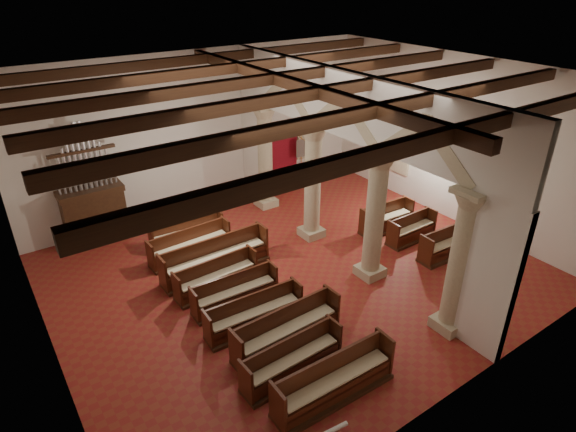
# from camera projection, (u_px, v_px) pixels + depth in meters

# --- Properties ---
(floor) EXTENTS (14.00, 14.00, 0.00)m
(floor) POSITION_uv_depth(u_px,v_px,m) (295.00, 271.00, 15.19)
(floor) COLOR maroon
(floor) RESTS_ON ground
(ceiling) EXTENTS (14.00, 14.00, 0.00)m
(ceiling) POSITION_uv_depth(u_px,v_px,m) (296.00, 78.00, 12.42)
(ceiling) COLOR #312110
(ceiling) RESTS_ON wall_back
(wall_back) EXTENTS (14.00, 0.02, 6.00)m
(wall_back) POSITION_uv_depth(u_px,v_px,m) (203.00, 132.00, 18.18)
(wall_back) COLOR silver
(wall_back) RESTS_ON floor
(wall_front) EXTENTS (14.00, 0.02, 6.00)m
(wall_front) POSITION_uv_depth(u_px,v_px,m) (473.00, 285.00, 9.44)
(wall_front) COLOR silver
(wall_front) RESTS_ON floor
(wall_left) EXTENTS (0.02, 12.00, 6.00)m
(wall_left) POSITION_uv_depth(u_px,v_px,m) (29.00, 259.00, 10.27)
(wall_left) COLOR silver
(wall_left) RESTS_ON floor
(wall_right) EXTENTS (0.02, 12.00, 6.00)m
(wall_right) POSITION_uv_depth(u_px,v_px,m) (453.00, 140.00, 17.35)
(wall_right) COLOR silver
(wall_right) RESTS_ON floor
(ceiling_beams) EXTENTS (13.80, 11.80, 0.30)m
(ceiling_beams) POSITION_uv_depth(u_px,v_px,m) (296.00, 85.00, 12.50)
(ceiling_beams) COLOR #3A2312
(ceiling_beams) RESTS_ON wall_back
(arcade) EXTENTS (0.90, 11.90, 6.00)m
(arcade) POSITION_uv_depth(u_px,v_px,m) (344.00, 153.00, 14.46)
(arcade) COLOR #B7AD88
(arcade) RESTS_ON floor
(window_right_a) EXTENTS (0.03, 1.00, 2.20)m
(window_right_a) POSITION_uv_depth(u_px,v_px,m) (484.00, 173.00, 16.61)
(window_right_a) COLOR #357857
(window_right_a) RESTS_ON wall_right
(window_right_b) EXTENTS (0.03, 1.00, 2.20)m
(window_right_b) POSITION_uv_depth(u_px,v_px,m) (399.00, 142.00, 19.53)
(window_right_b) COLOR #357857
(window_right_b) RESTS_ON wall_right
(window_back) EXTENTS (1.00, 0.03, 2.20)m
(window_back) POSITION_uv_depth(u_px,v_px,m) (309.00, 130.00, 21.06)
(window_back) COLOR #357857
(window_back) RESTS_ON wall_back
(pipe_organ) EXTENTS (2.10, 0.85, 4.40)m
(pipe_organ) POSITION_uv_depth(u_px,v_px,m) (93.00, 205.00, 16.29)
(pipe_organ) COLOR #3A2312
(pipe_organ) RESTS_ON floor
(lectern) EXTENTS (0.66, 0.70, 1.38)m
(lectern) POSITION_uv_depth(u_px,v_px,m) (180.00, 218.00, 17.19)
(lectern) COLOR #361F11
(lectern) RESTS_ON floor
(dossal_curtain) EXTENTS (1.80, 0.07, 2.17)m
(dossal_curtain) POSITION_uv_depth(u_px,v_px,m) (281.00, 159.00, 20.74)
(dossal_curtain) COLOR maroon
(dossal_curtain) RESTS_ON floor
(processional_banner) EXTENTS (0.49, 0.63, 2.18)m
(processional_banner) POSITION_uv_depth(u_px,v_px,m) (301.00, 167.00, 21.00)
(processional_banner) COLOR #3A2312
(processional_banner) RESTS_ON floor
(hymnal_box_a) EXTENTS (0.42, 0.37, 0.36)m
(hymnal_box_a) POSITION_uv_depth(u_px,v_px,m) (364.00, 368.00, 11.16)
(hymnal_box_a) COLOR navy
(hymnal_box_a) RESTS_ON floor
(hymnal_box_b) EXTENTS (0.42, 0.37, 0.37)m
(hymnal_box_b) POSITION_uv_depth(u_px,v_px,m) (309.00, 328.00, 12.39)
(hymnal_box_b) COLOR navy
(hymnal_box_b) RESTS_ON floor
(hymnal_box_c) EXTENTS (0.39, 0.33, 0.36)m
(hymnal_box_c) POSITION_uv_depth(u_px,v_px,m) (268.00, 304.00, 13.26)
(hymnal_box_c) COLOR navy
(hymnal_box_c) RESTS_ON floor
(tube_heater_b) EXTENTS (0.85, 0.21, 0.09)m
(tube_heater_b) POSITION_uv_depth(u_px,v_px,m) (341.00, 361.00, 11.52)
(tube_heater_b) COLOR white
(tube_heater_b) RESTS_ON floor
(nave_pew_0) EXTENTS (3.02, 0.78, 1.07)m
(nave_pew_0) POSITION_uv_depth(u_px,v_px,m) (334.00, 385.00, 10.61)
(nave_pew_0) COLOR #3A2312
(nave_pew_0) RESTS_ON floor
(nave_pew_1) EXTENTS (2.62, 0.74, 0.99)m
(nave_pew_1) POSITION_uv_depth(u_px,v_px,m) (292.00, 364.00, 11.21)
(nave_pew_1) COLOR #3A2312
(nave_pew_1) RESTS_ON floor
(nave_pew_2) EXTENTS (3.00, 0.83, 1.10)m
(nave_pew_2) POSITION_uv_depth(u_px,v_px,m) (287.00, 334.00, 12.05)
(nave_pew_2) COLOR #3A2312
(nave_pew_2) RESTS_ON floor
(nave_pew_3) EXTENTS (2.74, 0.77, 0.97)m
(nave_pew_3) POSITION_uv_depth(u_px,v_px,m) (255.00, 317.00, 12.71)
(nave_pew_3) COLOR #3A2312
(nave_pew_3) RESTS_ON floor
(nave_pew_4) EXTENTS (2.54, 0.72, 0.96)m
(nave_pew_4) POSITION_uv_depth(u_px,v_px,m) (235.00, 296.00, 13.54)
(nave_pew_4) COLOR #3A2312
(nave_pew_4) RESTS_ON floor
(nave_pew_5) EXTENTS (2.59, 0.74, 0.97)m
(nave_pew_5) POSITION_uv_depth(u_px,v_px,m) (217.00, 280.00, 14.21)
(nave_pew_5) COLOR #3A2312
(nave_pew_5) RESTS_ON floor
(nave_pew_6) EXTENTS (3.52, 0.79, 1.14)m
(nave_pew_6) POSITION_uv_depth(u_px,v_px,m) (216.00, 262.00, 14.99)
(nave_pew_6) COLOR #3A2312
(nave_pew_6) RESTS_ON floor
(nave_pew_7) EXTENTS (2.80, 0.78, 0.99)m
(nave_pew_7) POSITION_uv_depth(u_px,v_px,m) (191.00, 248.00, 15.79)
(nave_pew_7) COLOR #3A2312
(nave_pew_7) RESTS_ON floor
(nave_pew_8) EXTENTS (2.57, 0.79, 0.95)m
(nave_pew_8) POSITION_uv_depth(u_px,v_px,m) (188.00, 236.00, 16.55)
(nave_pew_8) COLOR #3A2312
(nave_pew_8) RESTS_ON floor
(aisle_pew_0) EXTENTS (2.02, 0.77, 1.01)m
(aisle_pew_0) POSITION_uv_depth(u_px,v_px,m) (446.00, 248.00, 15.80)
(aisle_pew_0) COLOR #3A2312
(aisle_pew_0) RESTS_ON floor
(aisle_pew_1) EXTENTS (1.96, 0.66, 0.96)m
(aisle_pew_1) POSITION_uv_depth(u_px,v_px,m) (411.00, 232.00, 16.78)
(aisle_pew_1) COLOR #3A2312
(aisle_pew_1) RESTS_ON floor
(aisle_pew_2) EXTENTS (2.14, 0.78, 1.02)m
(aisle_pew_2) POSITION_uv_depth(u_px,v_px,m) (386.00, 221.00, 17.44)
(aisle_pew_2) COLOR #3A2312
(aisle_pew_2) RESTS_ON floor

